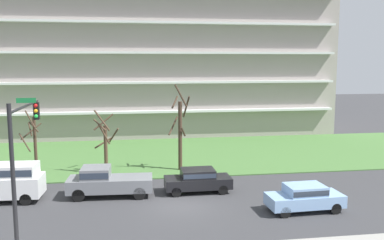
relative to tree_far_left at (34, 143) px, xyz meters
name	(u,v)px	position (x,y,z in m)	size (l,w,h in m)	color
ground	(181,206)	(10.16, -8.42, -2.57)	(160.00, 160.00, 0.00)	#38383A
grass_lawn_strip	(162,155)	(10.16, 5.58, -2.53)	(80.00, 16.00, 0.08)	#477238
apartment_building	(152,54)	(10.16, 18.99, 7.02)	(42.29, 11.79, 19.17)	#9E938C
tree_far_left	(34,143)	(0.00, 0.00, 0.00)	(1.59, 2.36, 5.05)	#423023
tree_left	(105,142)	(5.31, 0.03, -0.14)	(2.03, 1.95, 5.03)	#4C3828
tree_center	(180,131)	(11.15, -0.16, 0.67)	(1.75, 1.51, 6.93)	#423023
pickup_gray_near_left	(107,181)	(5.64, -5.91, -1.55)	(5.50, 2.29, 1.95)	slate
sedan_blue_center_left	(305,197)	(17.17, -10.42, -1.70)	(4.47, 1.98, 1.57)	#8CB2E0
sedan_black_center_right	(198,179)	(11.61, -5.92, -1.70)	(4.41, 1.83, 1.57)	black
traffic_signal_mast	(22,149)	(2.35, -13.26, 2.20)	(0.90, 5.51, 6.99)	black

